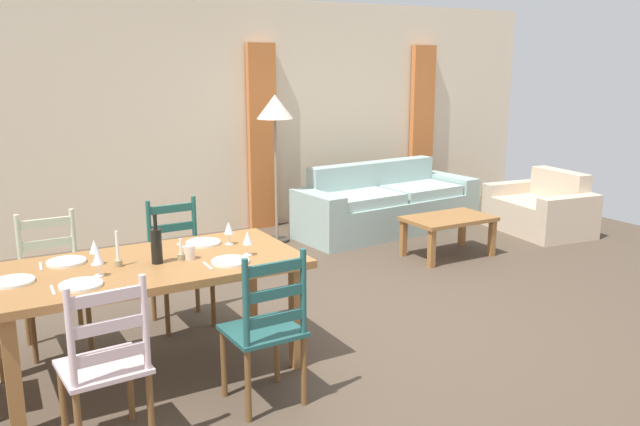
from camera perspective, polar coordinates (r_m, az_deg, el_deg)
The scene contains 30 objects.
ground_plane at distance 5.14m, azimuth 2.79°, elevation -9.84°, with size 9.60×9.60×0.02m, color #4D3F31.
wall_far at distance 7.75m, azimuth -10.38°, elevation 8.11°, with size 9.60×0.16×2.70m, color beige.
curtain_panel_left at distance 7.91m, azimuth -5.05°, elevation 6.55°, with size 0.35×0.08×2.20m, color #CA6D33.
curtain_panel_right at distance 9.16m, azimuth 8.83°, elevation 7.33°, with size 0.35×0.08×2.20m, color #CA6D33.
dining_table at distance 4.30m, azimuth -14.62°, elevation -5.32°, with size 1.90×0.96×0.75m.
dining_chair_near_left at distance 3.59m, azimuth -18.14°, elevation -12.45°, with size 0.45×0.43×0.96m.
dining_chair_near_right at distance 3.86m, azimuth -4.67°, elevation -10.00°, with size 0.43×0.41×0.96m.
dining_chair_far_left at distance 4.98m, azimuth -22.18°, elevation -5.58°, with size 0.43×0.41×0.96m.
dining_chair_far_right at distance 5.17m, azimuth -12.17°, elevation -4.23°, with size 0.43×0.41×0.96m.
dinner_plate_near_left at distance 3.95m, azimuth -20.06°, elevation -5.88°, with size 0.24×0.24×0.02m, color white.
fork_near_left at distance 3.93m, azimuth -22.22°, elevation -6.23°, with size 0.02×0.17×0.01m, color silver.
dinner_plate_near_right at distance 4.17m, azimuth -7.80°, elevation -4.18°, with size 0.24×0.24×0.02m, color white.
fork_near_right at distance 4.12m, azimuth -9.74°, elevation -4.55°, with size 0.02×0.17×0.01m, color silver.
dinner_plate_far_left at distance 4.42m, azimuth -21.19°, elevation -3.97°, with size 0.24×0.24×0.02m, color white.
fork_far_left at distance 4.41m, azimuth -23.11°, elevation -4.28°, with size 0.02×0.17×0.01m, color silver.
dinner_plate_far_right at distance 4.62m, azimuth -10.12°, elevation -2.56°, with size 0.24×0.24×0.02m, color white.
fork_far_right at distance 4.58m, azimuth -11.89°, elevation -2.87°, with size 0.02×0.17×0.01m, color silver.
dinner_plate_head_west at distance 4.15m, azimuth -25.16°, elevation -5.42°, with size 0.24×0.24×0.02m, color white.
wine_bottle at distance 4.22m, azimuth -14.03°, elevation -2.72°, with size 0.07×0.07×0.32m.
wine_glass_near_left at distance 4.06m, azimuth -18.77°, elevation -3.74°, with size 0.06×0.06×0.16m.
wine_glass_near_right at distance 4.28m, azimuth -6.33°, elevation -2.26°, with size 0.06×0.06×0.16m.
wine_glass_far_left at distance 4.30m, azimuth -19.02°, elevation -2.86°, with size 0.06×0.06×0.16m.
wine_glass_far_right at distance 4.56m, azimuth -7.95°, elevation -1.38°, with size 0.06×0.06×0.16m.
coffee_cup_primary at distance 4.28m, azimuth -11.26°, elevation -3.38°, with size 0.07×0.07×0.09m, color beige.
candle_tall at distance 4.23m, azimuth -17.16°, elevation -3.65°, with size 0.05×0.05×0.23m.
candle_short at distance 4.27m, azimuth -11.98°, elevation -3.53°, with size 0.05×0.05×0.14m.
couch at distance 7.89m, azimuth 5.61°, elevation 0.57°, with size 2.34×0.99×0.80m.
coffee_table at distance 6.92m, azimuth 11.10°, elevation -0.85°, with size 0.90×0.56×0.42m.
armchair_upholstered at distance 8.26m, azimuth 18.81°, elevation 0.19°, with size 0.93×1.24×0.72m.
standing_lamp at distance 7.21m, azimuth -3.93°, elevation 8.42°, with size 0.40×0.40×1.64m.
Camera 1 is at (-2.55, -3.99, 1.98)m, focal length 36.81 mm.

